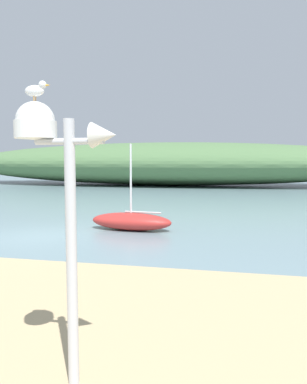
% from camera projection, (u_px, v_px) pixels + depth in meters
% --- Properties ---
extents(ground_plane, '(120.00, 120.00, 0.00)m').
position_uv_depth(ground_plane, '(38.00, 236.00, 13.03)').
color(ground_plane, gray).
extents(distant_hill, '(50.87, 12.78, 4.87)m').
position_uv_depth(distant_hill, '(162.00, 164.00, 41.55)').
color(distant_hill, '#517547').
rests_on(distant_hill, ground).
extents(mast_structure, '(1.15, 0.46, 3.16)m').
position_uv_depth(mast_structure, '(52.00, 157.00, 3.91)').
color(mast_structure, silver).
rests_on(mast_structure, beach_sand).
extents(seagull_on_radar, '(0.30, 0.11, 0.22)m').
position_uv_depth(seagull_on_radar, '(36.00, 90.00, 3.88)').
color(seagull_on_radar, orange).
rests_on(seagull_on_radar, mast_structure).
extents(sailboat_mid_channel, '(3.39, 1.44, 3.40)m').
position_uv_depth(sailboat_mid_channel, '(131.00, 221.00, 14.21)').
color(sailboat_mid_channel, '#B72D28').
rests_on(sailboat_mid_channel, ground).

